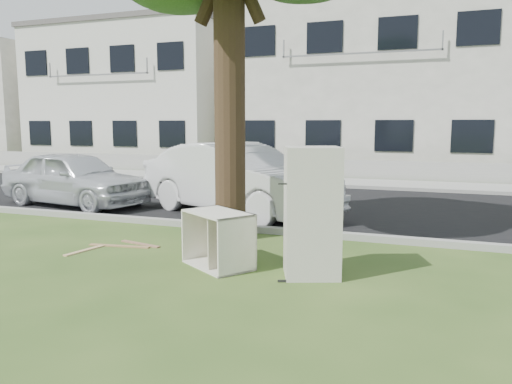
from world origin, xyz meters
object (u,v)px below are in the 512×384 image
(car_center, at_px, (238,179))
(car_left, at_px, (74,178))
(fridge, at_px, (312,212))
(cabinet, at_px, (218,239))

(car_center, xyz_separation_m, car_left, (-4.32, -0.29, -0.11))
(fridge, bearing_deg, cabinet, 161.27)
(fridge, height_order, car_left, fridge)
(cabinet, xyz_separation_m, car_center, (-1.35, 4.02, 0.41))
(car_center, distance_m, car_left, 4.34)
(fridge, distance_m, car_center, 4.81)
(car_center, relative_size, car_left, 1.20)
(cabinet, xyz_separation_m, car_left, (-5.67, 3.72, 0.29))
(cabinet, distance_m, car_center, 4.26)
(fridge, distance_m, cabinet, 1.45)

